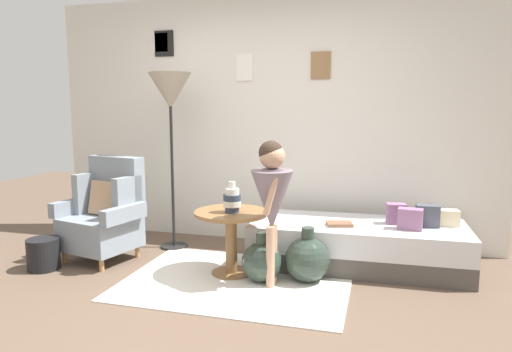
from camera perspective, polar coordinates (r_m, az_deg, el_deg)
ground_plane at (r=3.39m, az=-7.02°, el=-16.58°), size 12.00×12.00×0.00m
gallery_wall at (r=4.94m, az=1.40°, el=6.92°), size 4.80×0.12×2.60m
rug at (r=3.93m, az=-2.33°, el=-12.84°), size 1.85×1.37×0.01m
armchair at (r=4.62m, az=-18.14°, el=-4.42°), size 0.85×0.71×0.97m
daybed at (r=4.33m, az=12.41°, el=-8.30°), size 1.92×0.84×0.40m
pillow_head at (r=4.41m, az=22.64°, el=-4.80°), size 0.20×0.14×0.14m
pillow_mid at (r=4.31m, az=20.47°, el=-4.65°), size 0.20×0.13×0.19m
pillow_back at (r=4.17m, az=18.55°, el=-5.07°), size 0.22×0.14×0.18m
pillow_extra at (r=4.34m, az=16.96°, el=-4.48°), size 0.18×0.14×0.18m
side_table at (r=3.98m, az=-3.09°, el=-6.50°), size 0.63×0.63×0.56m
vase_striped at (r=3.87m, az=-2.98°, el=-2.95°), size 0.15×0.15×0.26m
floor_lamp at (r=4.71m, az=-10.57°, el=9.68°), size 0.43×0.43×1.78m
person_child at (r=3.64m, az=1.99°, el=-2.21°), size 0.34×0.34×1.18m
book_on_daybed at (r=4.16m, az=10.30°, el=-5.86°), size 0.25×0.21×0.03m
demijohn_near at (r=3.87m, az=0.73°, el=-10.55°), size 0.34×0.34×0.42m
demijohn_far at (r=3.89m, az=6.38°, el=-10.19°), size 0.38×0.38×0.46m
magazine_basket at (r=4.58m, az=-24.84°, el=-8.76°), size 0.28×0.28×0.28m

